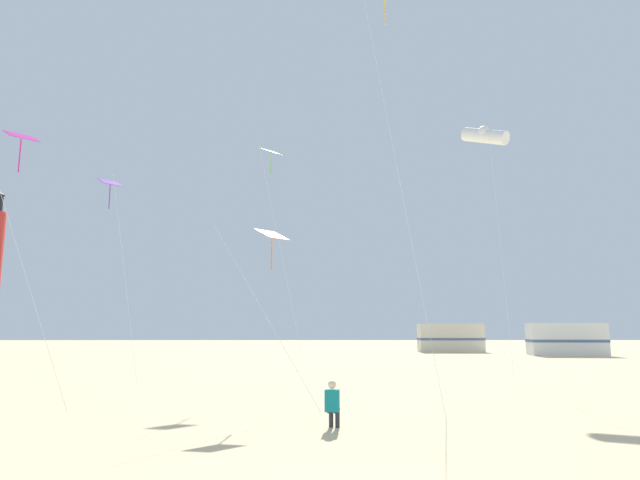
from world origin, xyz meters
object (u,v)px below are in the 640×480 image
(rv_van_cream, at_px, (450,338))
(kite_diamond_violet, at_px, (111,190))
(kite_flyer_standing, at_px, (333,403))
(kite_tube_white, at_px, (485,135))
(rv_van_white, at_px, (566,339))
(kite_diamond_magenta, at_px, (21,146))
(kite_diamond_gold, at_px, (386,8))
(kite_diamond_orange, at_px, (272,240))
(kite_diamond_lime, at_px, (272,161))

(rv_van_cream, bearing_deg, kite_diamond_violet, -123.88)
(kite_flyer_standing, height_order, kite_tube_white, kite_tube_white)
(kite_diamond_violet, height_order, rv_van_white, kite_diamond_violet)
(kite_diamond_violet, bearing_deg, rv_van_white, 38.96)
(kite_diamond_magenta, bearing_deg, rv_van_white, 45.59)
(kite_diamond_violet, distance_m, kite_diamond_gold, 14.17)
(kite_tube_white, xyz_separation_m, kite_diamond_gold, (-6.24, -10.13, 0.60))
(kite_flyer_standing, bearing_deg, rv_van_cream, -96.93)
(kite_flyer_standing, xyz_separation_m, rv_van_cream, (13.23, 42.53, 0.78))
(kite_diamond_gold, bearing_deg, kite_diamond_orange, 152.54)
(kite_flyer_standing, distance_m, rv_van_cream, 44.55)
(rv_van_cream, bearing_deg, kite_flyer_standing, -106.40)
(kite_flyer_standing, height_order, rv_van_white, rv_van_white)
(kite_diamond_violet, height_order, kite_diamond_magenta, kite_diamond_violet)
(kite_diamond_lime, bearing_deg, kite_diamond_violet, -150.51)
(kite_diamond_magenta, relative_size, rv_van_white, 1.31)
(rv_van_white, bearing_deg, kite_diamond_magenta, -129.42)
(kite_diamond_orange, height_order, kite_diamond_magenta, kite_diamond_magenta)
(kite_diamond_orange, bearing_deg, kite_tube_white, 39.49)
(kite_flyer_standing, relative_size, rv_van_white, 0.18)
(kite_diamond_violet, bearing_deg, kite_diamond_gold, -33.60)
(kite_diamond_orange, bearing_deg, kite_diamond_magenta, -170.43)
(kite_diamond_orange, relative_size, kite_diamond_magenta, 0.66)
(rv_van_white, bearing_deg, kite_diamond_gold, -116.24)
(kite_diamond_lime, xyz_separation_m, rv_van_cream, (15.94, 28.88, -9.57))
(kite_diamond_lime, bearing_deg, kite_diamond_orange, -85.08)
(kite_diamond_violet, xyz_separation_m, rv_van_white, (31.08, 25.13, -7.04))
(rv_van_cream, bearing_deg, kite_diamond_gold, -104.96)
(kite_diamond_magenta, bearing_deg, kite_tube_white, 28.13)
(kite_diamond_gold, bearing_deg, kite_flyer_standing, -128.14)
(kite_diamond_orange, distance_m, kite_diamond_gold, 8.35)
(kite_diamond_lime, xyz_separation_m, rv_van_white, (24.31, 21.30, -9.57))
(kite_tube_white, bearing_deg, rv_van_white, 58.94)
(kite_flyer_standing, relative_size, rv_van_cream, 0.18)
(kite_flyer_standing, bearing_deg, rv_van_white, -111.37)
(rv_van_cream, bearing_deg, rv_van_white, -41.26)
(kite_diamond_lime, relative_size, rv_van_white, 1.77)
(kite_diamond_orange, height_order, rv_van_cream, kite_diamond_orange)
(kite_diamond_lime, height_order, kite_diamond_gold, kite_diamond_gold)
(rv_van_cream, distance_m, rv_van_white, 11.30)
(rv_van_white, bearing_deg, rv_van_cream, 142.85)
(kite_tube_white, bearing_deg, kite_diamond_violet, -171.46)
(kite_diamond_gold, xyz_separation_m, rv_van_cream, (11.41, 40.21, -11.16))
(kite_flyer_standing, bearing_deg, kite_diamond_orange, -55.62)
(kite_flyer_standing, xyz_separation_m, kite_tube_white, (8.06, 12.45, 11.34))
(kite_diamond_violet, xyz_separation_m, kite_diamond_orange, (7.58, -5.57, -3.11))
(kite_diamond_orange, bearing_deg, kite_diamond_gold, -27.46)
(kite_diamond_orange, xyz_separation_m, kite_tube_white, (9.95, 8.20, 6.63))
(kite_diamond_magenta, height_order, rv_van_white, kite_diamond_magenta)
(kite_diamond_magenta, bearing_deg, kite_diamond_orange, 9.57)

